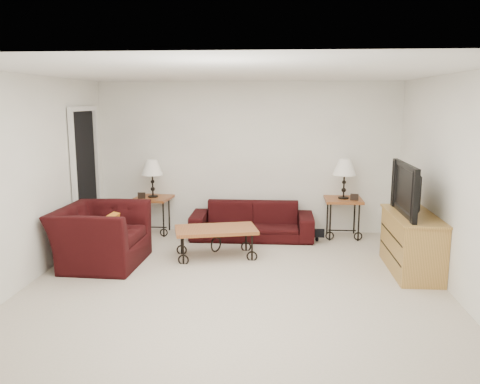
{
  "coord_description": "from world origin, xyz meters",
  "views": [
    {
      "loc": [
        0.47,
        -5.71,
        2.19
      ],
      "look_at": [
        0.0,
        0.7,
        1.0
      ],
      "focal_mm": 37.01,
      "sensor_mm": 36.0,
      "label": 1
    }
  ],
  "objects_px": {
    "armchair": "(101,236)",
    "television": "(414,189)",
    "sofa": "(252,221)",
    "lamp_left": "(152,179)",
    "tv_stand": "(412,243)",
    "side_table_left": "(154,215)",
    "backpack": "(317,229)",
    "side_table_right": "(343,218)",
    "lamp_right": "(344,179)",
    "coffee_table": "(216,243)"
  },
  "relations": [
    {
      "from": "tv_stand",
      "to": "coffee_table",
      "type": "bearing_deg",
      "value": 170.96
    },
    {
      "from": "sofa",
      "to": "television",
      "type": "bearing_deg",
      "value": -34.18
    },
    {
      "from": "side_table_right",
      "to": "armchair",
      "type": "relative_size",
      "value": 0.53
    },
    {
      "from": "lamp_right",
      "to": "tv_stand",
      "type": "relative_size",
      "value": 0.5
    },
    {
      "from": "lamp_left",
      "to": "television",
      "type": "bearing_deg",
      "value": -23.22
    },
    {
      "from": "lamp_right",
      "to": "backpack",
      "type": "distance_m",
      "value": 0.92
    },
    {
      "from": "sofa",
      "to": "television",
      "type": "distance_m",
      "value": 2.68
    },
    {
      "from": "lamp_left",
      "to": "lamp_right",
      "type": "relative_size",
      "value": 0.97
    },
    {
      "from": "armchair",
      "to": "lamp_left",
      "type": "bearing_deg",
      "value": -8.66
    },
    {
      "from": "armchair",
      "to": "tv_stand",
      "type": "bearing_deg",
      "value": -87.52
    },
    {
      "from": "sofa",
      "to": "backpack",
      "type": "bearing_deg",
      "value": -6.72
    },
    {
      "from": "tv_stand",
      "to": "side_table_right",
      "type": "bearing_deg",
      "value": 112.52
    },
    {
      "from": "sofa",
      "to": "side_table_left",
      "type": "xyz_separation_m",
      "value": [
        -1.65,
        0.18,
        0.02
      ]
    },
    {
      "from": "side_table_right",
      "to": "lamp_right",
      "type": "distance_m",
      "value": 0.64
    },
    {
      "from": "backpack",
      "to": "television",
      "type": "bearing_deg",
      "value": -55.9
    },
    {
      "from": "side_table_left",
      "to": "lamp_left",
      "type": "distance_m",
      "value": 0.62
    },
    {
      "from": "lamp_left",
      "to": "tv_stand",
      "type": "height_order",
      "value": "lamp_left"
    },
    {
      "from": "lamp_left",
      "to": "backpack",
      "type": "bearing_deg",
      "value": -6.41
    },
    {
      "from": "side_table_left",
      "to": "television",
      "type": "height_order",
      "value": "television"
    },
    {
      "from": "coffee_table",
      "to": "tv_stand",
      "type": "bearing_deg",
      "value": -9.04
    },
    {
      "from": "tv_stand",
      "to": "backpack",
      "type": "bearing_deg",
      "value": 129.92
    },
    {
      "from": "side_table_left",
      "to": "tv_stand",
      "type": "xyz_separation_m",
      "value": [
        3.79,
        -1.62,
        0.07
      ]
    },
    {
      "from": "sofa",
      "to": "side_table_left",
      "type": "distance_m",
      "value": 1.66
    },
    {
      "from": "armchair",
      "to": "backpack",
      "type": "xyz_separation_m",
      "value": [
        3.01,
        1.31,
        -0.19
      ]
    },
    {
      "from": "sofa",
      "to": "coffee_table",
      "type": "relative_size",
      "value": 1.73
    },
    {
      "from": "coffee_table",
      "to": "armchair",
      "type": "xyz_separation_m",
      "value": [
        -1.51,
        -0.41,
        0.18
      ]
    },
    {
      "from": "television",
      "to": "backpack",
      "type": "relative_size",
      "value": 2.82
    },
    {
      "from": "tv_stand",
      "to": "television",
      "type": "height_order",
      "value": "television"
    },
    {
      "from": "side_table_left",
      "to": "lamp_right",
      "type": "xyz_separation_m",
      "value": [
        3.12,
        0.0,
        0.65
      ]
    },
    {
      "from": "tv_stand",
      "to": "lamp_left",
      "type": "bearing_deg",
      "value": 156.89
    },
    {
      "from": "armchair",
      "to": "television",
      "type": "xyz_separation_m",
      "value": [
        4.08,
        -0.0,
        0.69
      ]
    },
    {
      "from": "tv_stand",
      "to": "sofa",
      "type": "bearing_deg",
      "value": 146.07
    },
    {
      "from": "tv_stand",
      "to": "television",
      "type": "distance_m",
      "value": 0.71
    },
    {
      "from": "side_table_right",
      "to": "tv_stand",
      "type": "xyz_separation_m",
      "value": [
        0.67,
        -1.62,
        0.06
      ]
    },
    {
      "from": "side_table_left",
      "to": "television",
      "type": "relative_size",
      "value": 0.54
    },
    {
      "from": "side_table_right",
      "to": "lamp_left",
      "type": "xyz_separation_m",
      "value": [
        -3.12,
        -0.0,
        0.61
      ]
    },
    {
      "from": "side_table_right",
      "to": "sofa",
      "type": "bearing_deg",
      "value": -172.99
    },
    {
      "from": "backpack",
      "to": "side_table_right",
      "type": "bearing_deg",
      "value": 29.81
    },
    {
      "from": "sofa",
      "to": "side_table_right",
      "type": "distance_m",
      "value": 1.48
    },
    {
      "from": "lamp_right",
      "to": "backpack",
      "type": "bearing_deg",
      "value": -144.88
    },
    {
      "from": "sofa",
      "to": "lamp_left",
      "type": "bearing_deg",
      "value": 173.78
    },
    {
      "from": "side_table_left",
      "to": "backpack",
      "type": "bearing_deg",
      "value": -6.41
    },
    {
      "from": "coffee_table",
      "to": "armchair",
      "type": "height_order",
      "value": "armchair"
    },
    {
      "from": "coffee_table",
      "to": "side_table_left",
      "type": "bearing_deg",
      "value": 134.77
    },
    {
      "from": "coffee_table",
      "to": "armchair",
      "type": "distance_m",
      "value": 1.58
    },
    {
      "from": "backpack",
      "to": "side_table_left",
      "type": "bearing_deg",
      "value": 168.28
    },
    {
      "from": "lamp_right",
      "to": "armchair",
      "type": "xyz_separation_m",
      "value": [
        -3.44,
        -1.62,
        -0.56
      ]
    },
    {
      "from": "lamp_left",
      "to": "backpack",
      "type": "xyz_separation_m",
      "value": [
        2.69,
        -0.3,
        -0.73
      ]
    },
    {
      "from": "lamp_left",
      "to": "lamp_right",
      "type": "distance_m",
      "value": 3.12
    },
    {
      "from": "side_table_right",
      "to": "tv_stand",
      "type": "relative_size",
      "value": 0.5
    }
  ]
}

